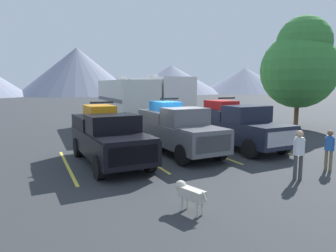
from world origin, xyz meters
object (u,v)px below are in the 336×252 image
camper_trailer_a (126,101)px  dog (189,192)px  pickup_truck_c (236,125)px  pickup_truck_b (177,128)px  person_a (329,148)px  pickup_truck_a (108,135)px  person_b (299,152)px  camper_trailer_b (158,99)px

camper_trailer_a → dog: 15.27m
pickup_truck_c → dog: 8.47m
pickup_truck_b → person_a: 6.31m
pickup_truck_a → person_b: bearing=-43.3°
camper_trailer_a → pickup_truck_c: bearing=-71.1°
pickup_truck_a → camper_trailer_b: 11.16m
dog → pickup_truck_b: bearing=66.2°
pickup_truck_c → dog: pickup_truck_c is taller
camper_trailer_b → person_b: (-0.88, -14.22, -1.13)m
dog → person_a: bearing=9.5°
pickup_truck_b → pickup_truck_a: bearing=-173.4°
person_b → pickup_truck_b: bearing=109.6°
person_b → dog: bearing=-170.7°
camper_trailer_a → person_b: bearing=-83.2°
camper_trailer_b → person_a: bearing=-85.7°
camper_trailer_a → camper_trailer_b: (2.58, 0.05, 0.10)m
camper_trailer_b → person_a: (1.05, -13.88, -1.22)m
pickup_truck_b → person_a: pickup_truck_b is taller
pickup_truck_a → camper_trailer_b: camper_trailer_b is taller
dog → pickup_truck_c: bearing=45.0°
pickup_truck_a → camper_trailer_b: size_ratio=0.61×
person_b → dog: (-4.59, -0.75, -0.47)m
pickup_truck_b → person_b: (1.90, -5.34, -0.20)m
camper_trailer_a → person_a: size_ratio=5.75×
pickup_truck_c → camper_trailer_b: (-0.49, 9.00, 0.92)m
pickup_truck_a → camper_trailer_a: size_ratio=0.63×
pickup_truck_c → person_b: (-1.38, -5.21, -0.20)m
person_b → dog: size_ratio=1.67×
pickup_truck_c → person_a: size_ratio=3.73×
pickup_truck_c → dog: size_ratio=5.63×
person_a → person_b: size_ratio=0.90×
pickup_truck_a → person_a: pickup_truck_a is taller
person_a → camper_trailer_a: bearing=104.7°
pickup_truck_c → dog: bearing=-135.0°
pickup_truck_c → dog: (-5.97, -5.96, -0.68)m
pickup_truck_b → pickup_truck_c: pickup_truck_b is taller
camper_trailer_a → person_b: (1.69, -14.17, -1.02)m
pickup_truck_b → person_b: size_ratio=3.24×
pickup_truck_a → person_a: 8.54m
pickup_truck_a → dog: 5.78m
pickup_truck_b → person_b: bearing=-70.4°
pickup_truck_c → camper_trailer_b: size_ratio=0.63×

